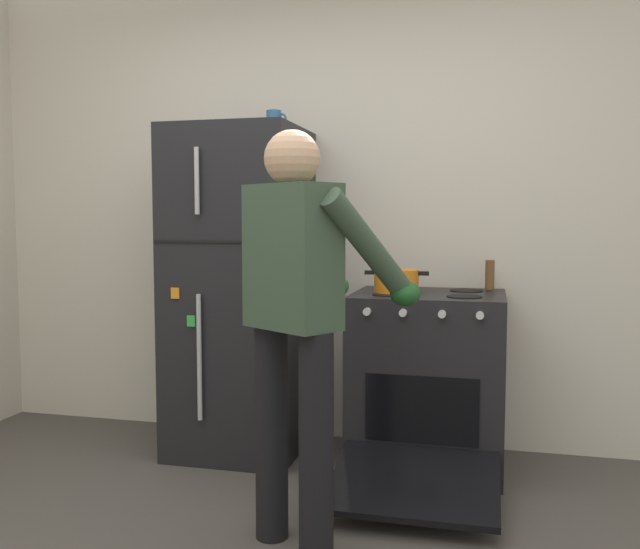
{
  "coord_description": "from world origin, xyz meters",
  "views": [
    {
      "loc": [
        0.84,
        -1.92,
        1.26
      ],
      "look_at": [
        0.03,
        1.32,
        1.0
      ],
      "focal_mm": 38.34,
      "sensor_mm": 36.0,
      "label": 1
    }
  ],
  "objects": [
    {
      "name": "coffee_mug",
      "position": [
        -0.3,
        1.62,
        1.81
      ],
      "size": [
        0.11,
        0.08,
        0.1
      ],
      "color": "#2D6093",
      "rests_on": "refrigerator"
    },
    {
      "name": "pepper_mill",
      "position": [
        0.84,
        1.77,
        0.98
      ],
      "size": [
        0.05,
        0.05,
        0.16
      ],
      "primitive_type": "cylinder",
      "color": "brown",
      "rests_on": "stove_range"
    },
    {
      "name": "refrigerator",
      "position": [
        -0.48,
        1.57,
        0.88
      ],
      "size": [
        0.68,
        0.72,
        1.76
      ],
      "color": "black",
      "rests_on": "ground"
    },
    {
      "name": "red_pot",
      "position": [
        0.38,
        1.52,
        0.96
      ],
      "size": [
        0.33,
        0.23,
        0.12
      ],
      "color": "orange",
      "rests_on": "stove_range"
    },
    {
      "name": "kitchen_wall_back",
      "position": [
        0.0,
        1.95,
        1.35
      ],
      "size": [
        6.0,
        0.1,
        2.7
      ],
      "primitive_type": "cube",
      "color": "silver",
      "rests_on": "ground"
    },
    {
      "name": "stove_range",
      "position": [
        0.54,
        1.55,
        0.44
      ],
      "size": [
        0.76,
        1.21,
        0.9
      ],
      "color": "black",
      "rests_on": "ground"
    },
    {
      "name": "person_cook",
      "position": [
        0.14,
        0.56,
        0.96
      ],
      "size": [
        0.68,
        0.73,
        1.6
      ],
      "color": "black",
      "rests_on": "ground"
    }
  ]
}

